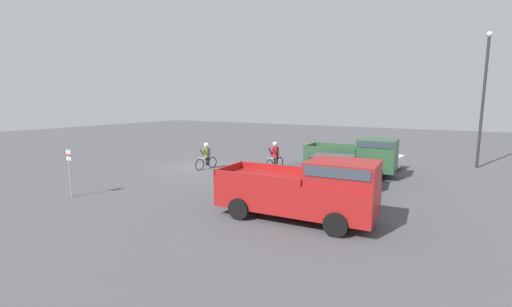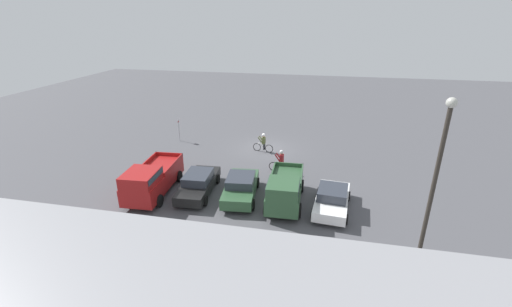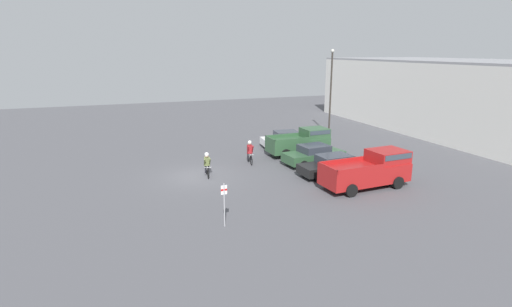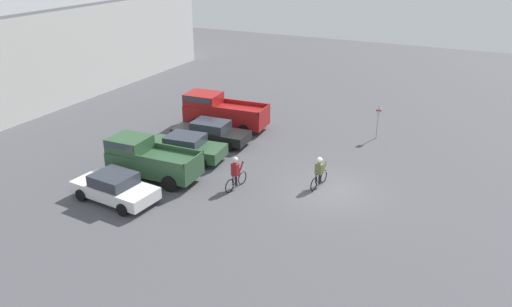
{
  "view_description": "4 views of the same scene",
  "coord_description": "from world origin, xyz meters",
  "px_view_note": "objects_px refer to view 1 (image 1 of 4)",
  "views": [
    {
      "loc": [
        16.38,
        13.85,
        4.1
      ],
      "look_at": [
        0.02,
        4.13,
        1.2
      ],
      "focal_mm": 24.0,
      "sensor_mm": 36.0,
      "label": 1
    },
    {
      "loc": [
        -4.73,
        27.04,
        10.68
      ],
      "look_at": [
        0.02,
        4.13,
        1.2
      ],
      "focal_mm": 24.0,
      "sensor_mm": 36.0,
      "label": 2
    },
    {
      "loc": [
        25.0,
        -5.0,
        8.11
      ],
      "look_at": [
        0.02,
        4.13,
        1.2
      ],
      "focal_mm": 28.0,
      "sensor_mm": 36.0,
      "label": 3
    },
    {
      "loc": [
        -21.66,
        -6.4,
        11.54
      ],
      "look_at": [
        0.02,
        4.13,
        1.2
      ],
      "focal_mm": 35.0,
      "sensor_mm": 36.0,
      "label": 4
    }
  ],
  "objects_px": {
    "cyclist_1": "(275,155)",
    "pickup_truck_1": "(306,189)",
    "lamppost": "(484,91)",
    "sedan_1": "(333,170)",
    "sedan_2": "(312,182)",
    "pickup_truck_0": "(357,156)",
    "sedan_0": "(366,156)",
    "cyclist_0": "(206,155)",
    "fire_lane_sign": "(70,167)"
  },
  "relations": [
    {
      "from": "lamppost",
      "to": "pickup_truck_0",
      "type": "bearing_deg",
      "value": -44.6
    },
    {
      "from": "sedan_0",
      "to": "sedan_2",
      "type": "distance_m",
      "value": 8.41
    },
    {
      "from": "cyclist_1",
      "to": "lamppost",
      "type": "distance_m",
      "value": 13.25
    },
    {
      "from": "cyclist_1",
      "to": "pickup_truck_1",
      "type": "bearing_deg",
      "value": 34.34
    },
    {
      "from": "pickup_truck_0",
      "to": "sedan_1",
      "type": "height_order",
      "value": "pickup_truck_0"
    },
    {
      "from": "sedan_2",
      "to": "sedan_0",
      "type": "bearing_deg",
      "value": 177.66
    },
    {
      "from": "sedan_2",
      "to": "cyclist_0",
      "type": "xyz_separation_m",
      "value": [
        -2.75,
        -7.95,
        0.16
      ]
    },
    {
      "from": "cyclist_0",
      "to": "fire_lane_sign",
      "type": "distance_m",
      "value": 8.04
    },
    {
      "from": "cyclist_1",
      "to": "sedan_0",
      "type": "bearing_deg",
      "value": 128.4
    },
    {
      "from": "fire_lane_sign",
      "to": "lamppost",
      "type": "bearing_deg",
      "value": 137.58
    },
    {
      "from": "sedan_1",
      "to": "sedan_2",
      "type": "xyz_separation_m",
      "value": [
        2.8,
        -0.0,
        -0.04
      ]
    },
    {
      "from": "fire_lane_sign",
      "to": "lamppost",
      "type": "height_order",
      "value": "lamppost"
    },
    {
      "from": "pickup_truck_1",
      "to": "sedan_2",
      "type": "bearing_deg",
      "value": -162.26
    },
    {
      "from": "sedan_2",
      "to": "sedan_1",
      "type": "bearing_deg",
      "value": 179.92
    },
    {
      "from": "fire_lane_sign",
      "to": "lamppost",
      "type": "relative_size",
      "value": 0.26
    },
    {
      "from": "fire_lane_sign",
      "to": "lamppost",
      "type": "xyz_separation_m",
      "value": [
        -16.85,
        15.39,
        3.41
      ]
    },
    {
      "from": "cyclist_1",
      "to": "sedan_1",
      "type": "bearing_deg",
      "value": 65.35
    },
    {
      "from": "sedan_0",
      "to": "sedan_2",
      "type": "xyz_separation_m",
      "value": [
        8.4,
        -0.34,
        0.01
      ]
    },
    {
      "from": "pickup_truck_1",
      "to": "cyclist_0",
      "type": "height_order",
      "value": "pickup_truck_1"
    },
    {
      "from": "pickup_truck_0",
      "to": "cyclist_0",
      "type": "height_order",
      "value": "pickup_truck_0"
    },
    {
      "from": "sedan_1",
      "to": "sedan_0",
      "type": "bearing_deg",
      "value": 176.54
    },
    {
      "from": "cyclist_0",
      "to": "cyclist_1",
      "type": "height_order",
      "value": "cyclist_1"
    },
    {
      "from": "sedan_1",
      "to": "pickup_truck_1",
      "type": "relative_size",
      "value": 0.83
    },
    {
      "from": "pickup_truck_0",
      "to": "lamppost",
      "type": "xyz_separation_m",
      "value": [
        -6.03,
        5.94,
        3.63
      ]
    },
    {
      "from": "sedan_1",
      "to": "pickup_truck_1",
      "type": "height_order",
      "value": "pickup_truck_1"
    },
    {
      "from": "pickup_truck_0",
      "to": "sedan_2",
      "type": "bearing_deg",
      "value": -4.68
    },
    {
      "from": "cyclist_1",
      "to": "fire_lane_sign",
      "type": "xyz_separation_m",
      "value": [
        9.97,
        -4.74,
        0.41
      ]
    },
    {
      "from": "sedan_1",
      "to": "pickup_truck_1",
      "type": "distance_m",
      "value": 5.66
    },
    {
      "from": "sedan_1",
      "to": "fire_lane_sign",
      "type": "height_order",
      "value": "fire_lane_sign"
    },
    {
      "from": "cyclist_0",
      "to": "fire_lane_sign",
      "type": "height_order",
      "value": "fire_lane_sign"
    },
    {
      "from": "fire_lane_sign",
      "to": "lamppost",
      "type": "distance_m",
      "value": 23.08
    },
    {
      "from": "sedan_1",
      "to": "cyclist_0",
      "type": "relative_size",
      "value": 2.63
    },
    {
      "from": "pickup_truck_0",
      "to": "lamppost",
      "type": "height_order",
      "value": "lamppost"
    },
    {
      "from": "sedan_0",
      "to": "fire_lane_sign",
      "type": "distance_m",
      "value": 16.52
    },
    {
      "from": "pickup_truck_0",
      "to": "fire_lane_sign",
      "type": "bearing_deg",
      "value": -41.13
    },
    {
      "from": "sedan_0",
      "to": "cyclist_0",
      "type": "xyz_separation_m",
      "value": [
        5.65,
        -8.29,
        0.16
      ]
    },
    {
      "from": "sedan_0",
      "to": "cyclist_1",
      "type": "height_order",
      "value": "cyclist_1"
    },
    {
      "from": "sedan_0",
      "to": "sedan_1",
      "type": "xyz_separation_m",
      "value": [
        5.6,
        -0.34,
        0.05
      ]
    },
    {
      "from": "sedan_0",
      "to": "pickup_truck_1",
      "type": "xyz_separation_m",
      "value": [
        11.17,
        0.54,
        0.44
      ]
    },
    {
      "from": "sedan_0",
      "to": "pickup_truck_0",
      "type": "bearing_deg",
      "value": 2.4
    },
    {
      "from": "sedan_1",
      "to": "cyclist_0",
      "type": "height_order",
      "value": "cyclist_0"
    },
    {
      "from": "lamppost",
      "to": "cyclist_1",
      "type": "bearing_deg",
      "value": -57.15
    },
    {
      "from": "sedan_2",
      "to": "cyclist_1",
      "type": "bearing_deg",
      "value": -138.17
    },
    {
      "from": "sedan_0",
      "to": "fire_lane_sign",
      "type": "bearing_deg",
      "value": -34.44
    },
    {
      "from": "lamppost",
      "to": "sedan_0",
      "type": "bearing_deg",
      "value": -61.88
    },
    {
      "from": "sedan_1",
      "to": "fire_lane_sign",
      "type": "distance_m",
      "value": 12.06
    },
    {
      "from": "cyclist_1",
      "to": "fire_lane_sign",
      "type": "bearing_deg",
      "value": -25.42
    },
    {
      "from": "sedan_2",
      "to": "pickup_truck_1",
      "type": "distance_m",
      "value": 2.94
    },
    {
      "from": "pickup_truck_1",
      "to": "lamppost",
      "type": "bearing_deg",
      "value": 159.06
    },
    {
      "from": "pickup_truck_0",
      "to": "cyclist_1",
      "type": "relative_size",
      "value": 2.77
    }
  ]
}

